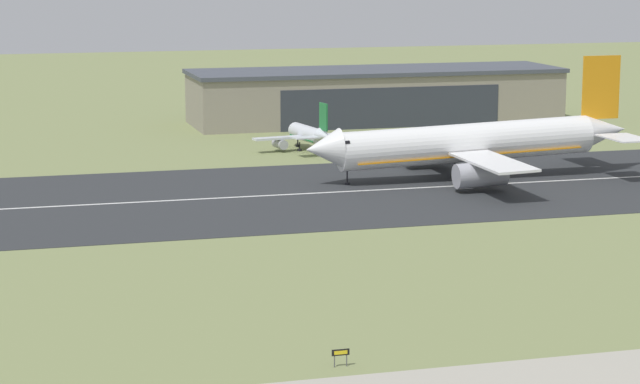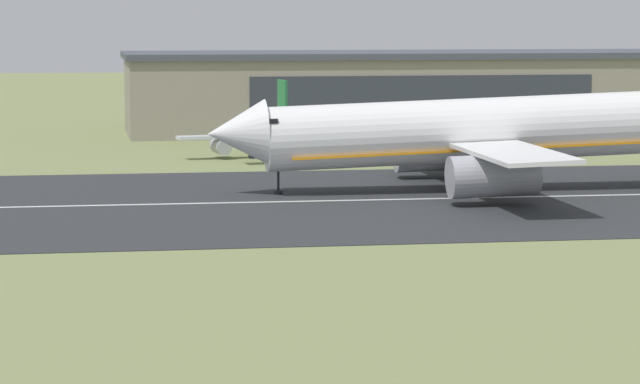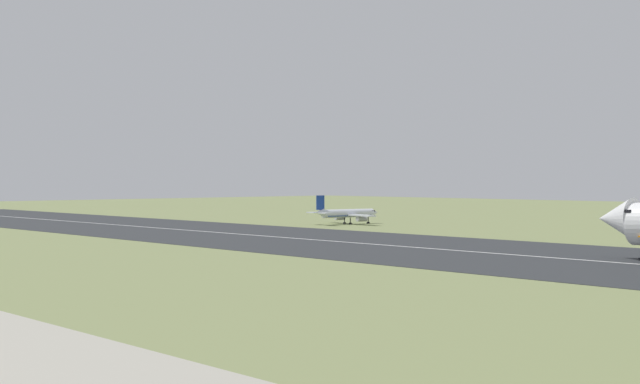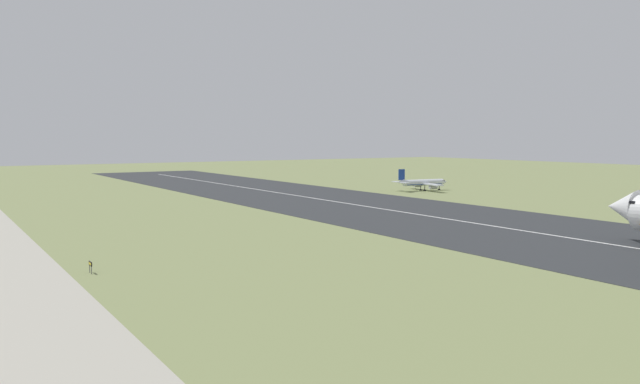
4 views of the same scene
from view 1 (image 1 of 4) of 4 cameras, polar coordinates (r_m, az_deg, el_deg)
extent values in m
plane|color=#7A8451|center=(133.73, 0.17, -4.98)|extent=(748.57, 748.57, 0.00)
cube|color=#2B2D30|center=(190.85, -4.71, -0.29)|extent=(508.57, 54.58, 0.06)
cube|color=silver|center=(190.84, -4.71, -0.28)|extent=(457.71, 0.70, 0.01)
cube|color=gray|center=(280.93, 2.57, 4.35)|extent=(82.61, 22.41, 11.00)
cube|color=#424751|center=(280.35, 2.58, 5.56)|extent=(83.61, 23.41, 0.90)
cube|color=#2D333D|center=(270.44, 3.30, 3.87)|extent=(49.57, 0.12, 8.80)
cylinder|color=white|center=(207.42, 6.69, 2.25)|extent=(43.59, 6.41, 7.71)
cone|color=white|center=(199.47, 0.15, 1.99)|extent=(5.89, 6.32, 6.49)
cone|color=white|center=(218.15, 12.91, 2.77)|extent=(7.76, 5.70, 5.92)
cube|color=black|center=(200.15, 1.01, 2.39)|extent=(1.13, 5.37, 0.48)
cube|color=orange|center=(207.68, 6.68, 1.78)|extent=(39.05, 6.08, 1.46)
cube|color=white|center=(219.48, 5.16, 2.45)|extent=(6.85, 20.27, 0.62)
cylinder|color=#A8A8B2|center=(217.83, 4.97, 1.80)|extent=(8.33, 3.93, 4.18)
cube|color=white|center=(195.17, 7.92, 1.37)|extent=(6.85, 20.27, 0.62)
cylinder|color=#A8A8B2|center=(196.46, 7.35, 0.80)|extent=(8.33, 3.93, 4.18)
cube|color=orange|center=(216.77, 12.72, 4.69)|extent=(6.87, 0.30, 10.73)
cube|color=white|center=(224.82, 11.77, 2.99)|extent=(6.03, 9.67, 0.24)
cube|color=white|center=(210.91, 13.76, 2.42)|extent=(6.03, 9.67, 0.24)
cylinder|color=black|center=(201.33, 1.25, 0.73)|extent=(0.24, 0.24, 2.96)
cylinder|color=black|center=(201.55, 1.25, 0.38)|extent=(0.84, 0.84, 0.44)
cylinder|color=black|center=(211.46, 6.18, 1.15)|extent=(0.24, 0.24, 2.96)
cylinder|color=black|center=(211.67, 6.17, 0.81)|extent=(0.84, 0.84, 0.44)
cylinder|color=black|center=(204.55, 6.96, 0.81)|extent=(0.24, 0.24, 2.96)
cylinder|color=black|center=(204.76, 6.96, 0.47)|extent=(0.84, 0.84, 0.44)
cylinder|color=silver|center=(238.14, -0.57, 2.68)|extent=(4.80, 12.39, 3.01)
cone|color=silver|center=(244.87, -1.26, 2.90)|extent=(3.39, 3.13, 3.01)
cone|color=silver|center=(230.96, 0.21, 2.57)|extent=(3.23, 3.98, 2.71)
cube|color=black|center=(243.43, -1.12, 3.00)|extent=(2.70, 1.47, 0.44)
cube|color=#1E7238|center=(238.25, -0.57, 2.49)|extent=(4.47, 11.18, 0.20)
cube|color=silver|center=(240.95, 0.76, 2.65)|extent=(9.63, 3.60, 0.40)
cylinder|color=#A8A8B2|center=(241.20, 0.56, 2.37)|extent=(2.44, 4.15, 1.87)
cube|color=silver|center=(236.04, -1.97, 2.48)|extent=(9.63, 3.60, 0.40)
cylinder|color=#A8A8B2|center=(236.89, -1.84, 2.22)|extent=(2.44, 4.15, 1.87)
cube|color=#1E7238|center=(230.99, 0.16, 3.46)|extent=(0.77, 3.28, 5.12)
cube|color=silver|center=(232.69, 1.05, 2.61)|extent=(4.99, 3.53, 0.24)
cube|color=silver|center=(229.57, -0.67, 2.50)|extent=(4.99, 3.53, 0.24)
cylinder|color=black|center=(242.86, -1.02, 2.28)|extent=(0.24, 0.24, 1.70)
cylinder|color=black|center=(242.95, -1.02, 2.13)|extent=(0.84, 0.84, 0.44)
cylinder|color=black|center=(238.96, -0.14, 2.14)|extent=(0.24, 0.24, 1.70)
cylinder|color=black|center=(239.05, -0.14, 1.99)|extent=(0.84, 0.84, 0.44)
cylinder|color=black|center=(237.52, -0.94, 2.09)|extent=(0.24, 0.24, 1.70)
cylinder|color=black|center=(237.62, -0.94, 1.94)|extent=(0.84, 0.84, 0.44)
cylinder|color=#4C4C51|center=(112.29, 0.67, -7.76)|extent=(0.10, 0.10, 1.06)
cylinder|color=#4C4C51|center=(112.60, 1.23, -7.71)|extent=(0.10, 0.10, 1.06)
cube|color=black|center=(112.19, 0.95, -7.34)|extent=(1.63, 0.12, 0.57)
cube|color=yellow|center=(112.13, 0.96, -7.35)|extent=(1.24, 0.02, 0.34)
camera|label=2|loc=(61.58, 23.55, -7.53)|focal=85.00mm
camera|label=3|loc=(140.21, 45.18, -2.30)|focal=50.00mm
camera|label=4|loc=(146.10, 38.85, 1.43)|focal=35.00mm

